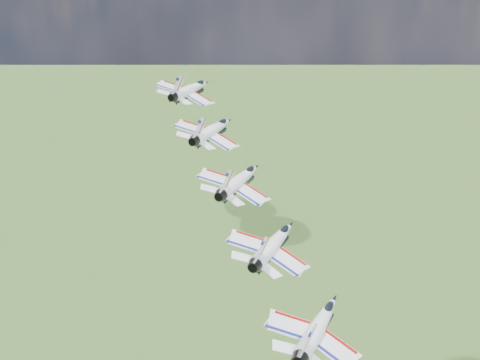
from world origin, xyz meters
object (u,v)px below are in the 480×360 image
at_px(jet_1, 213,130).
at_px(jet_4, 319,326).
at_px(jet_2, 240,180).
at_px(jet_3, 274,243).
at_px(jet_0, 191,89).

xyz_separation_m(jet_1, jet_4, (23.46, -28.16, -9.84)).
bearing_deg(jet_1, jet_2, -48.75).
xyz_separation_m(jet_1, jet_3, (15.64, -18.77, -6.56)).
bearing_deg(jet_4, jet_3, 131.25).
height_order(jet_0, jet_4, jet_0).
height_order(jet_1, jet_4, jet_1).
distance_m(jet_0, jet_2, 25.30).
xyz_separation_m(jet_3, jet_4, (7.82, -9.39, -3.28)).
xyz_separation_m(jet_2, jet_3, (7.82, -9.39, -3.28)).
distance_m(jet_2, jet_3, 12.65).
distance_m(jet_1, jet_4, 37.95).
relative_size(jet_0, jet_2, 1.00).
relative_size(jet_0, jet_4, 1.00).
relative_size(jet_2, jet_3, 1.00).
height_order(jet_1, jet_3, jet_1).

